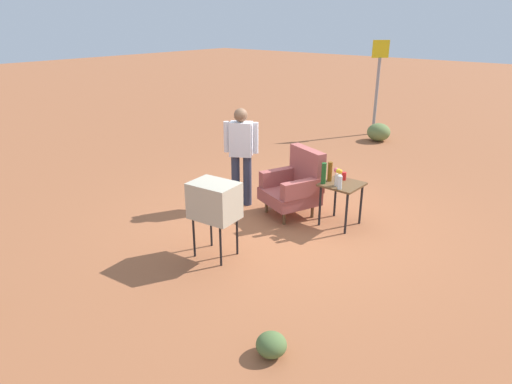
% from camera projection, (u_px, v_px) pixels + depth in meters
% --- Properties ---
extents(ground_plane, '(60.00, 60.00, 0.00)m').
position_uv_depth(ground_plane, '(291.00, 221.00, 7.05)').
color(ground_plane, '#A05B38').
extents(armchair, '(0.99, 1.00, 1.06)m').
position_uv_depth(armchair, '(295.00, 185.00, 7.17)').
color(armchair, brown).
rests_on(armchair, ground).
extents(side_table, '(0.56, 0.56, 0.67)m').
position_uv_depth(side_table, '(342.00, 190.00, 6.75)').
color(side_table, black).
rests_on(side_table, ground).
extents(tv_on_stand, '(0.65, 0.51, 1.03)m').
position_uv_depth(tv_on_stand, '(215.00, 201.00, 5.78)').
color(tv_on_stand, black).
rests_on(tv_on_stand, ground).
extents(person_standing, '(0.50, 0.37, 1.64)m').
position_uv_depth(person_standing, '(241.00, 151.00, 7.38)').
color(person_standing, '#2D3347').
rests_on(person_standing, ground).
extents(road_sign, '(0.33, 0.33, 2.44)m').
position_uv_depth(road_sign, '(378.00, 82.00, 11.85)').
color(road_sign, gray).
rests_on(road_sign, ground).
extents(bottle_tall_amber, '(0.07, 0.07, 0.30)m').
position_uv_depth(bottle_tall_amber, '(330.00, 171.00, 6.77)').
color(bottle_tall_amber, brown).
rests_on(bottle_tall_amber, side_table).
extents(bottle_short_clear, '(0.06, 0.06, 0.20)m').
position_uv_depth(bottle_short_clear, '(340.00, 182.00, 6.46)').
color(bottle_short_clear, silver).
rests_on(bottle_short_clear, side_table).
extents(bottle_wine_green, '(0.07, 0.07, 0.32)m').
position_uv_depth(bottle_wine_green, '(324.00, 173.00, 6.66)').
color(bottle_wine_green, '#1E5623').
rests_on(bottle_wine_green, side_table).
extents(soda_can_red, '(0.07, 0.07, 0.12)m').
position_uv_depth(soda_can_red, '(344.00, 176.00, 6.84)').
color(soda_can_red, red).
rests_on(soda_can_red, side_table).
extents(flower_vase, '(0.15, 0.10, 0.27)m').
position_uv_depth(flower_vase, '(338.00, 176.00, 6.57)').
color(flower_vase, silver).
rests_on(flower_vase, side_table).
extents(shrub_near, '(0.29, 0.29, 0.23)m').
position_uv_depth(shrub_near, '(271.00, 345.00, 4.23)').
color(shrub_near, '#516B38').
rests_on(shrub_near, ground).
extents(shrub_mid, '(0.58, 0.58, 0.45)m').
position_uv_depth(shrub_mid, '(379.00, 132.00, 11.57)').
color(shrub_mid, olive).
rests_on(shrub_mid, ground).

